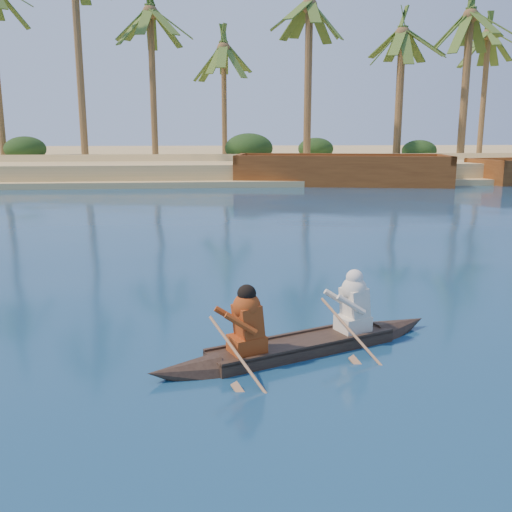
{
  "coord_description": "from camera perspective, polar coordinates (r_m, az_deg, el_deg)",
  "views": [
    {
      "loc": [
        -9.17,
        -12.1,
        3.29
      ],
      "look_at": [
        -8.2,
        -2.08,
        1.09
      ],
      "focal_mm": 40.0,
      "sensor_mm": 36.0,
      "label": 1
    }
  ],
  "objects": [
    {
      "name": "sandy_embankment",
      "position": [
        59.76,
        3.36,
        9.65
      ],
      "size": [
        150.0,
        51.0,
        1.5
      ],
      "color": "#DEBD7D",
      "rests_on": "ground"
    },
    {
      "name": "palm_grove",
      "position": [
        48.22,
        5.75,
        17.87
      ],
      "size": [
        110.0,
        14.0,
        16.0
      ],
      "primitive_type": null,
      "color": "#3C521D",
      "rests_on": "ground"
    },
    {
      "name": "shrub_cluster",
      "position": [
        44.6,
        6.44,
        9.56
      ],
      "size": [
        100.0,
        6.0,
        2.4
      ],
      "primitive_type": null,
      "color": "black",
      "rests_on": "ground"
    },
    {
      "name": "canoe",
      "position": [
        8.78,
        4.67,
        -7.91
      ],
      "size": [
        4.79,
        2.49,
        1.35
      ],
      "rotation": [
        0.0,
        0.0,
        0.4
      ],
      "color": "#392A1F",
      "rests_on": "ground"
    },
    {
      "name": "barge_mid",
      "position": [
        37.0,
        8.47,
        8.29
      ],
      "size": [
        13.83,
        6.86,
        2.21
      ],
      "rotation": [
        0.0,
        0.0,
        -0.19
      ],
      "color": "brown",
      "rests_on": "ground"
    }
  ]
}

